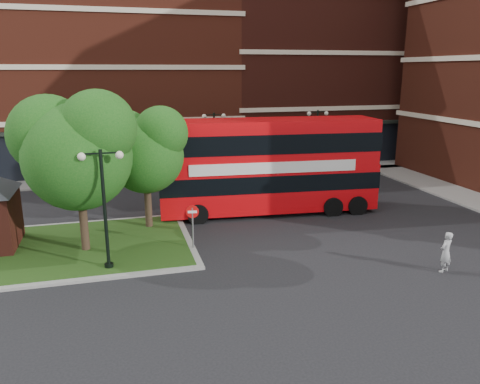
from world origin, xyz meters
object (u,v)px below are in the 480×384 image
object	(u,v)px
bus	(268,160)
car_silver	(153,176)
car_white	(253,166)
woman	(446,252)

from	to	relation	value
bus	car_silver	world-z (taller)	bus
car_white	woman	bearing A→B (deg)	-167.60
car_white	car_silver	bearing A→B (deg)	106.60
woman	car_silver	size ratio (longest dim) A/B	0.47
bus	car_white	distance (m)	10.27
bus	woman	world-z (taller)	bus
woman	car_white	size ratio (longest dim) A/B	0.40
bus	car_white	world-z (taller)	bus
bus	woman	distance (m)	10.85
bus	car_silver	distance (m)	10.41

